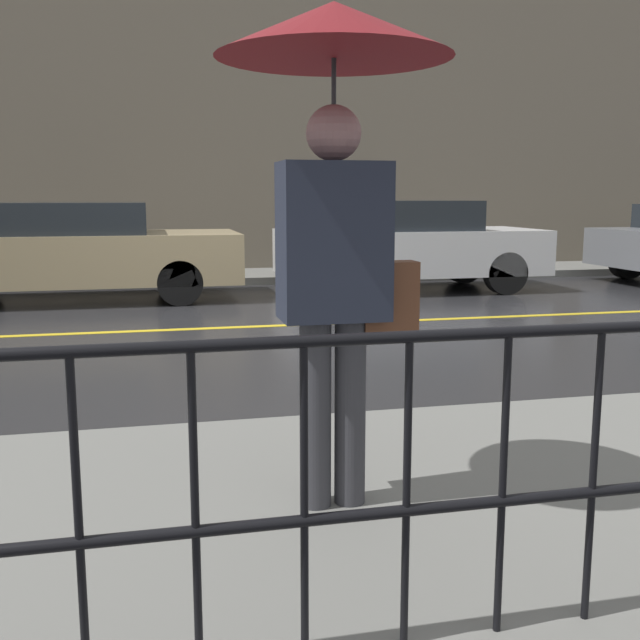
# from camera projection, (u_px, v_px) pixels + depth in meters

# --- Properties ---
(ground_plane) EXTENTS (80.00, 80.00, 0.00)m
(ground_plane) POSITION_uv_depth(u_px,v_px,m) (215.00, 328.00, 8.42)
(ground_plane) COLOR #262628
(sidewalk_near) EXTENTS (28.00, 2.67, 0.13)m
(sidewalk_near) POSITION_uv_depth(u_px,v_px,m) (322.00, 516.00, 3.33)
(sidewalk_near) COLOR slate
(sidewalk_near) RESTS_ON ground_plane
(sidewalk_far) EXTENTS (28.00, 1.69, 0.13)m
(sidewalk_far) POSITION_uv_depth(u_px,v_px,m) (189.00, 278.00, 13.02)
(sidewalk_far) COLOR slate
(sidewalk_far) RESTS_ON ground_plane
(lane_marking) EXTENTS (25.20, 0.12, 0.01)m
(lane_marking) POSITION_uv_depth(u_px,v_px,m) (215.00, 328.00, 8.42)
(lane_marking) COLOR gold
(lane_marking) RESTS_ON ground_plane
(building_storefront) EXTENTS (28.00, 0.30, 5.53)m
(building_storefront) POSITION_uv_depth(u_px,v_px,m) (182.00, 123.00, 13.53)
(building_storefront) COLOR #706656
(building_storefront) RESTS_ON ground_plane
(railing_foreground) EXTENTS (12.00, 0.04, 0.97)m
(railing_foreground) POSITION_uv_depth(u_px,v_px,m) (407.00, 454.00, 2.18)
(railing_foreground) COLOR black
(railing_foreground) RESTS_ON sidewalk_near
(pedestrian) EXTENTS (0.97, 0.97, 2.11)m
(pedestrian) POSITION_uv_depth(u_px,v_px,m) (335.00, 130.00, 3.05)
(pedestrian) COLOR #333338
(pedestrian) RESTS_ON sidewalk_near
(car_tan) EXTENTS (4.60, 1.89, 1.38)m
(car_tan) POSITION_uv_depth(u_px,v_px,m) (71.00, 250.00, 10.55)
(car_tan) COLOR tan
(car_tan) RESTS_ON ground_plane
(car_white) EXTENTS (4.05, 1.76, 1.40)m
(car_white) POSITION_uv_depth(u_px,v_px,m) (408.00, 244.00, 11.67)
(car_white) COLOR silver
(car_white) RESTS_ON ground_plane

